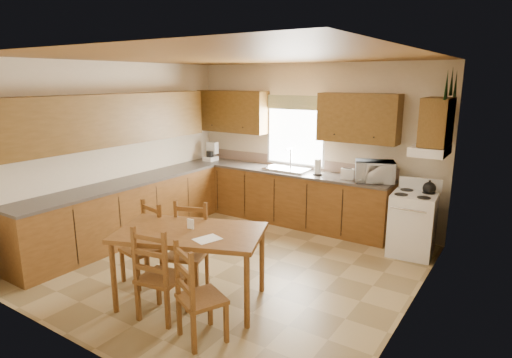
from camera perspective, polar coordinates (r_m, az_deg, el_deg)
The scene contains 35 objects.
floor at distance 5.89m, azimuth -2.88°, elevation -11.34°, with size 4.50×4.50×0.00m, color #988256.
ceiling at distance 5.36m, azimuth -3.23°, elevation 15.92°, with size 4.50×4.50×0.00m, color brown.
wall_left at distance 7.02m, azimuth -18.04°, elevation 3.60°, with size 4.50×4.50×0.00m, color beige.
wall_right at distance 4.54m, azimuth 20.49°, elevation -1.63°, with size 4.50×4.50×0.00m, color beige.
wall_back at distance 7.37m, azimuth 7.41°, elevation 4.58°, with size 4.50×4.50×0.00m, color beige.
wall_front at distance 3.95m, azimuth -22.85°, elevation -4.02°, with size 4.50×4.50×0.00m, color beige.
lower_cab_back at distance 7.47m, azimuth 3.61°, elevation -2.36°, with size 3.75×0.60×0.88m, color brown.
lower_cab_left at distance 6.90m, azimuth -16.90°, elevation -4.25°, with size 0.60×3.60×0.88m, color brown.
counter_back at distance 7.36m, azimuth 3.66°, elevation 1.09°, with size 3.75×0.63×0.04m, color #4A423E.
counter_left at distance 6.78m, azimuth -17.16°, elevation -0.54°, with size 0.63×3.60×0.04m, color #4A423E.
backsplash at distance 7.59m, azimuth 4.76°, elevation 2.29°, with size 3.75×0.01×0.18m, color #846958.
upper_cab_back_left at distance 7.97m, azimuth -3.17°, elevation 8.98°, with size 1.41×0.33×0.75m, color brown.
upper_cab_back_right at distance 6.82m, azimuth 13.50°, elevation 7.91°, with size 1.25×0.33×0.75m, color brown.
upper_cab_left at distance 6.73m, azimuth -18.46°, elevation 7.53°, with size 0.33×3.60×0.75m, color brown.
upper_cab_stove at distance 6.08m, azimuth 22.97°, elevation 7.04°, with size 0.33×0.62×0.62m, color brown.
range_hood at distance 6.14m, azimuth 22.19°, elevation 3.56°, with size 0.44×0.62×0.12m, color white.
window_frame at distance 7.45m, azimuth 5.27°, elevation 6.28°, with size 1.13×0.02×1.18m, color white.
window_pane at distance 7.45m, azimuth 5.26°, elevation 6.28°, with size 1.05×0.01×1.10m, color white.
window_valance at distance 7.38m, azimuth 5.25°, elevation 10.12°, with size 1.19×0.01×0.24m, color #455A2C.
sink_basin at distance 7.32m, azimuth 4.17°, elevation 1.33°, with size 0.75×0.45×0.04m, color silver.
pine_decal_a at distance 5.72m, azimuth 24.09°, elevation 11.44°, with size 0.22×0.22×0.36m, color black.
pine_decal_b at distance 6.03m, azimuth 24.65°, elevation 11.81°, with size 0.22×0.22×0.36m, color black.
pine_decal_c at distance 6.35m, azimuth 25.09°, elevation 11.42°, with size 0.22×0.22×0.36m, color black.
stove at distance 6.46m, azimuth 20.12°, elevation -5.76°, with size 0.59×0.60×0.87m, color white.
coffeemaker at distance 8.16m, azimuth -6.08°, elevation 3.68°, with size 0.21×0.25×0.36m, color white.
paper_towel at distance 7.00m, azimuth 8.23°, elevation 1.59°, with size 0.11×0.11×0.26m, color white.
toaster at distance 6.80m, azimuth 12.08°, elevation 0.68°, with size 0.20×0.13×0.16m, color white.
microwave at distance 6.70m, azimuth 15.52°, elevation 0.98°, with size 0.53×0.38×0.32m, color white.
dining_table at distance 4.89m, azimuth -8.63°, elevation -11.44°, with size 1.57×0.90×0.84m, color brown.
chair_near_left at distance 4.62m, azimuth -12.50°, elevation -11.94°, with size 0.43×0.41×1.02m, color brown.
chair_near_right at distance 4.20m, azimuth -7.28°, elevation -14.72°, with size 0.41×0.39×0.98m, color brown.
chair_far_left at distance 5.42m, azimuth -15.10°, elevation -8.39°, with size 0.41×0.39×0.98m, color brown.
chair_far_right at distance 5.10m, azimuth -9.29°, elevation -9.21°, with size 0.43×0.41×1.03m, color brown.
table_paper at distance 4.47m, azimuth -6.50°, elevation -7.96°, with size 0.20×0.26×0.00m, color white.
table_card at distance 4.77m, azimuth -8.71°, elevation -5.94°, with size 0.08×0.02×0.11m, color white.
Camera 1 is at (3.18, -4.30, 2.45)m, focal length 30.00 mm.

